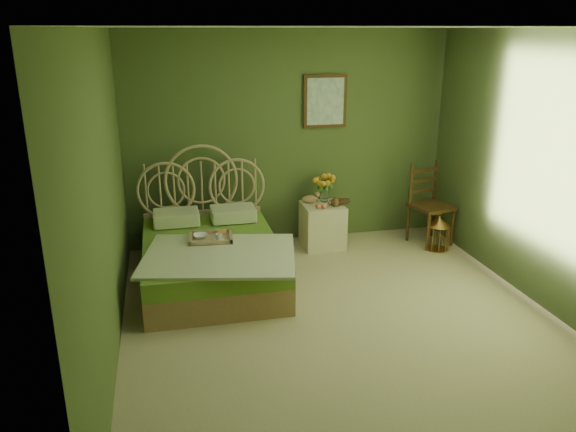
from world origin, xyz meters
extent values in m
plane|color=#C4B48E|center=(0.00, 0.00, 0.00)|extent=(4.50, 4.50, 0.00)
plane|color=silver|center=(0.00, 0.00, 2.60)|extent=(4.50, 4.50, 0.00)
plane|color=#495C30|center=(0.00, 2.25, 1.30)|extent=(4.00, 0.00, 4.00)
plane|color=#495C30|center=(-2.00, 0.00, 1.30)|extent=(0.00, 4.50, 4.50)
plane|color=#495C30|center=(2.00, 0.00, 1.30)|extent=(0.00, 4.50, 4.50)
cube|color=#3E2810|center=(0.45, 2.23, 1.75)|extent=(0.54, 0.03, 0.64)
cube|color=white|center=(0.45, 2.21, 1.75)|extent=(0.46, 0.01, 0.56)
cube|color=tan|center=(-1.10, 1.12, 0.14)|extent=(1.39, 1.86, 0.28)
cube|color=olive|center=(-1.10, 1.12, 0.37)|extent=(1.39, 1.86, 0.19)
cube|color=beige|center=(-1.05, 0.70, 0.48)|extent=(1.66, 1.39, 0.03)
cube|color=beige|center=(-1.43, 1.77, 0.55)|extent=(0.51, 0.37, 0.15)
cube|color=beige|center=(-0.77, 1.77, 0.55)|extent=(0.51, 0.37, 0.15)
cube|color=tan|center=(-1.10, 1.12, 0.48)|extent=(0.48, 0.39, 0.04)
ellipsoid|color=#B77A38|center=(-0.98, 1.21, 0.53)|extent=(0.12, 0.07, 0.05)
cube|color=#F4EBC7|center=(0.35, 1.89, 0.27)|extent=(0.49, 0.49, 0.54)
cylinder|color=silver|center=(0.40, 2.01, 0.63)|extent=(0.10, 0.10, 0.18)
ellipsoid|color=tan|center=(0.21, 1.99, 0.59)|extent=(0.21, 0.11, 0.10)
sphere|color=#D77653|center=(0.25, 1.75, 0.58)|extent=(0.07, 0.07, 0.07)
sphere|color=#D77653|center=(0.32, 1.73, 0.58)|extent=(0.07, 0.07, 0.07)
cube|color=#3E2810|center=(1.70, 1.69, 0.48)|extent=(0.54, 0.54, 0.04)
cylinder|color=#3E2810|center=(1.51, 1.50, 0.24)|extent=(0.04, 0.04, 0.48)
cylinder|color=#3E2810|center=(1.89, 1.50, 0.24)|extent=(0.04, 0.04, 0.48)
cylinder|color=#3E2810|center=(1.51, 1.88, 0.24)|extent=(0.04, 0.04, 0.48)
cylinder|color=#3E2810|center=(1.89, 1.88, 0.24)|extent=(0.04, 0.04, 0.48)
cube|color=#3E2810|center=(1.70, 1.88, 0.75)|extent=(0.39, 0.13, 0.54)
cylinder|color=#CB8841|center=(1.70, 1.46, 0.01)|extent=(0.27, 0.27, 0.01)
cylinder|color=#CB8841|center=(1.70, 1.46, 0.15)|extent=(0.27, 0.27, 0.31)
cone|color=#CB8841|center=(1.70, 1.46, 0.36)|extent=(0.27, 0.27, 0.11)
imported|color=#381E0F|center=(0.53, 1.91, 0.55)|extent=(0.23, 0.25, 0.02)
imported|color=#472819|center=(0.53, 1.91, 0.57)|extent=(0.22, 0.26, 0.02)
imported|color=white|center=(-1.20, 1.17, 0.52)|extent=(0.16, 0.16, 0.04)
imported|color=white|center=(-1.02, 1.06, 0.54)|extent=(0.09, 0.09, 0.07)
camera|label=1|loc=(-1.52, -4.41, 2.59)|focal=35.00mm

